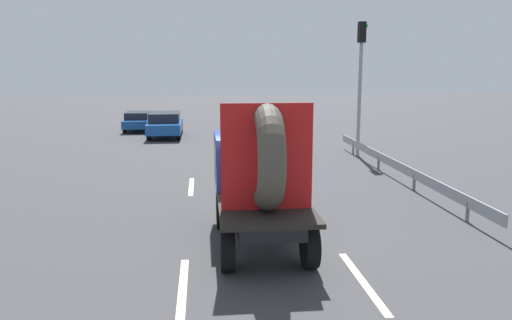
{
  "coord_description": "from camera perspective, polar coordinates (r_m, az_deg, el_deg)",
  "views": [
    {
      "loc": [
        -1.53,
        -11.53,
        4.14
      ],
      "look_at": [
        -0.23,
        0.92,
        1.81
      ],
      "focal_mm": 36.06,
      "sensor_mm": 36.0,
      "label": 1
    }
  ],
  "objects": [
    {
      "name": "lane_dash_right_near",
      "position": [
        10.45,
        11.74,
        -13.02
      ],
      "size": [
        0.16,
        2.95,
        0.01
      ],
      "primitive_type": "cube",
      "rotation": [
        0.0,
        0.0,
        1.57
      ],
      "color": "beige",
      "rests_on": "ground_plane"
    },
    {
      "name": "lane_dash_left_far",
      "position": [
        17.9,
        -7.19,
        -2.92
      ],
      "size": [
        0.16,
        2.62,
        0.01
      ],
      "primitive_type": "cube",
      "rotation": [
        0.0,
        0.0,
        1.57
      ],
      "color": "beige",
      "rests_on": "ground_plane"
    },
    {
      "name": "ground_plane",
      "position": [
        12.34,
        1.51,
        -9.08
      ],
      "size": [
        120.0,
        120.0,
        0.0
      ],
      "primitive_type": "plane",
      "color": "#38383A"
    },
    {
      "name": "traffic_light",
      "position": [
        23.82,
        11.53,
        9.74
      ],
      "size": [
        0.42,
        0.36,
        6.01
      ],
      "color": "gray",
      "rests_on": "ground_plane"
    },
    {
      "name": "oncoming_car",
      "position": [
        33.74,
        -12.96,
        4.3
      ],
      "size": [
        1.58,
        3.69,
        1.2
      ],
      "color": "black",
      "rests_on": "ground_plane"
    },
    {
      "name": "lane_dash_right_far",
      "position": [
        18.56,
        3.6,
        -2.38
      ],
      "size": [
        0.16,
        2.53,
        0.01
      ],
      "primitive_type": "cube",
      "rotation": [
        0.0,
        0.0,
        1.57
      ],
      "color": "beige",
      "rests_on": "ground_plane"
    },
    {
      "name": "flatbed_truck",
      "position": [
        12.17,
        0.29,
        -1.14
      ],
      "size": [
        2.02,
        4.62,
        3.38
      ],
      "color": "black",
      "rests_on": "ground_plane"
    },
    {
      "name": "guardrail",
      "position": [
        19.49,
        15.18,
        -0.53
      ],
      "size": [
        0.1,
        14.06,
        0.71
      ],
      "color": "gray",
      "rests_on": "ground_plane"
    },
    {
      "name": "distant_sedan",
      "position": [
        30.41,
        -10.03,
        3.99
      ],
      "size": [
        1.89,
        4.4,
        1.43
      ],
      "color": "black",
      "rests_on": "ground_plane"
    },
    {
      "name": "lane_dash_left_near",
      "position": [
        10.01,
        -8.14,
        -13.97
      ],
      "size": [
        0.16,
        2.93,
        0.01
      ],
      "primitive_type": "cube",
      "rotation": [
        0.0,
        0.0,
        1.57
      ],
      "color": "beige",
      "rests_on": "ground_plane"
    }
  ]
}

